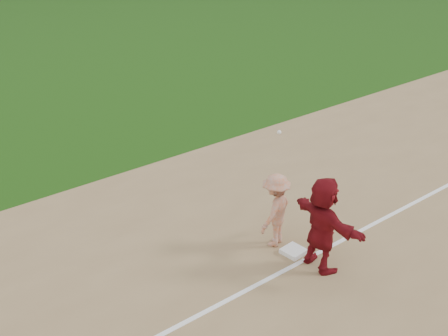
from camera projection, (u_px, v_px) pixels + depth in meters
ground at (268, 248)px, 11.79m from camera, size 160.00×160.00×0.00m
foul_line at (296, 265)px, 11.22m from camera, size 60.00×0.10×0.01m
first_base at (293, 251)px, 11.57m from camera, size 0.46×0.46×0.10m
base_runner at (323, 224)px, 10.75m from camera, size 0.75×1.87×1.96m
first_base_play at (275, 210)px, 11.56m from camera, size 1.19×0.94×2.57m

